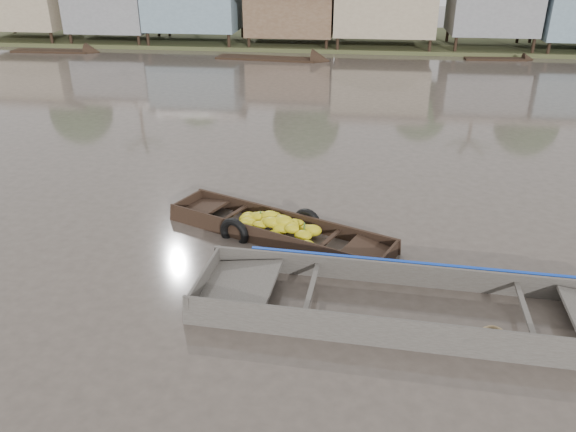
# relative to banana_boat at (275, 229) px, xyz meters

# --- Properties ---
(ground) EXTENTS (120.00, 120.00, 0.00)m
(ground) POSITION_rel_banana_boat_xyz_m (0.78, -1.34, -0.17)
(ground) COLOR #453C35
(ground) RESTS_ON ground
(banana_boat) EXTENTS (5.90, 3.59, 0.83)m
(banana_boat) POSITION_rel_banana_boat_xyz_m (0.00, 0.00, 0.00)
(banana_boat) COLOR black
(banana_boat) RESTS_ON ground
(viewer_boat) EXTENTS (8.70, 2.74, 0.69)m
(viewer_boat) POSITION_rel_banana_boat_xyz_m (3.16, -2.92, -0.09)
(viewer_boat) COLOR #3D3934
(viewer_boat) RESTS_ON ground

